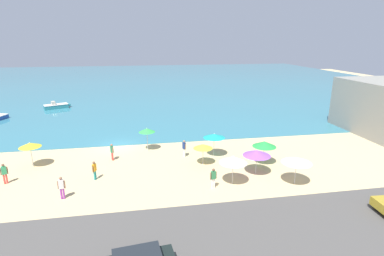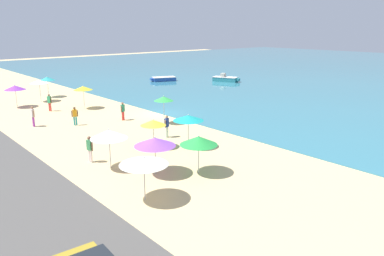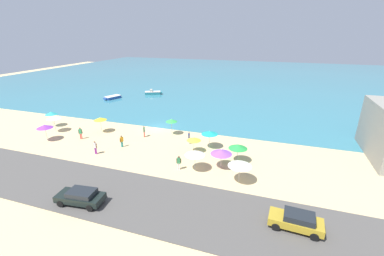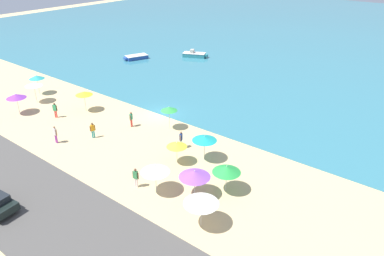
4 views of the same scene
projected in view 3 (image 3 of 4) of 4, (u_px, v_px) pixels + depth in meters
The scene contains 24 objects.
ground_plane at pixel (158, 128), 41.99m from camera, with size 160.00×160.00×0.00m, color #D4B882.
sea at pixel (226, 76), 90.82m from camera, with size 150.00×110.00×0.05m, color teal.
coastal_road at pixel (81, 186), 26.00m from camera, with size 80.00×8.00×0.06m, color #4F4C48.
beach_umbrella_0 at pixel (194, 139), 32.82m from camera, with size 1.84×1.84×2.13m.
beach_umbrella_1 at pixel (240, 164), 26.06m from camera, with size 2.45×2.45×2.34m.
beach_umbrella_2 at pixel (100, 119), 39.40m from camera, with size 1.96×1.96×2.48m.
beach_umbrella_3 at pixel (53, 118), 39.55m from camera, with size 2.07×2.07×2.61m.
beach_umbrella_4 at pixel (195, 153), 28.35m from camera, with size 2.29×2.29×2.52m.
beach_umbrella_5 at pixel (221, 152), 28.96m from camera, with size 2.44×2.44×2.33m.
beach_umbrella_6 at pixel (171, 120), 38.43m from camera, with size 1.73×1.73×2.55m.
beach_umbrella_7 at pixel (238, 146), 30.28m from camera, with size 2.24×2.24×2.36m.
beach_umbrella_8 at pixel (51, 113), 41.83m from camera, with size 1.92×1.92×2.59m.
beach_umbrella_9 at pixel (45, 126), 36.38m from camera, with size 2.20×2.20×2.46m.
beach_umbrella_10 at pixel (210, 133), 33.97m from camera, with size 2.22×2.22×2.45m.
bather_0 at pixel (189, 137), 35.61m from camera, with size 0.35×0.53×1.78m.
bather_1 at pixel (80, 133), 37.24m from camera, with size 0.52×0.36×1.79m.
bather_2 at pixel (144, 131), 38.04m from camera, with size 0.35×0.53×1.71m.
bather_3 at pixel (122, 141), 34.67m from camera, with size 0.33×0.54×1.67m.
bather_4 at pixel (179, 162), 28.87m from camera, with size 0.56×0.30×1.74m.
bather_5 at pixel (95, 147), 32.61m from camera, with size 0.57×0.22×1.81m.
parked_car_0 at pixel (296, 221), 20.11m from camera, with size 4.17×2.03×1.43m.
parked_car_1 at pixel (81, 196), 23.12m from camera, with size 4.42×2.29×1.35m.
skiff_nearshore at pixel (113, 97), 60.14m from camera, with size 2.96×4.25×0.65m.
skiff_offshore at pixel (153, 93), 64.32m from camera, with size 4.38×3.07×1.29m.
Camera 3 is at (17.75, -35.54, 14.67)m, focal length 24.00 mm.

